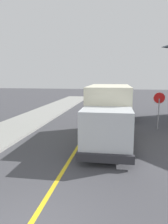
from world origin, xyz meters
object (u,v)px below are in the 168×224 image
(parked_car_near, at_px, (121,110))
(stop_sign, at_px, (159,104))
(box_truck, at_px, (109,111))
(parked_car_mid, at_px, (118,102))

(parked_car_near, relative_size, stop_sign, 1.67)
(box_truck, xyz_separation_m, parked_car_mid, (0.34, 12.86, -0.97))
(box_truck, xyz_separation_m, stop_sign, (3.35, 3.33, 0.09))
(box_truck, height_order, parked_car_near, box_truck)
(parked_car_mid, height_order, stop_sign, stop_sign)
(parked_car_near, height_order, stop_sign, stop_sign)
(box_truck, xyz_separation_m, parked_car_near, (0.73, 6.95, -0.97))
(parked_car_near, xyz_separation_m, stop_sign, (2.63, -3.62, 1.06))
(parked_car_near, height_order, parked_car_mid, same)
(box_truck, distance_m, stop_sign, 4.73)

